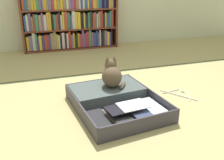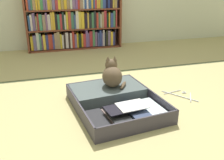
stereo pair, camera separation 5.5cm
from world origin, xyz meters
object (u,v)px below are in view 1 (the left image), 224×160
open_suitcase (113,100)px  black_cat (112,75)px  bookshelf (70,20)px  clothes_hanger (180,94)px

open_suitcase → black_cat: bearing=77.1°
bookshelf → clothes_hanger: bearing=-71.1°
open_suitcase → black_cat: 0.23m
bookshelf → open_suitcase: bookshelf is taller
open_suitcase → clothes_hanger: size_ratio=2.86×
open_suitcase → black_cat: black_cat is taller
open_suitcase → clothes_hanger: open_suitcase is taller
black_cat → clothes_hanger: size_ratio=0.86×
open_suitcase → bookshelf: bearing=90.7°
black_cat → clothes_hanger: black_cat is taller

